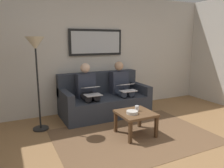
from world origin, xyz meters
TOP-DOWN VIEW (x-y plane):
  - ground_plane at (0.00, 0.00)m, footprint 6.00×5.20m
  - wall_rear at (0.00, -2.60)m, footprint 6.00×0.12m
  - area_rug at (0.00, -0.85)m, footprint 2.60×1.80m
  - couch at (0.00, -2.12)m, footprint 1.85×0.90m
  - framed_mirror at (0.00, -2.51)m, footprint 1.24×0.05m
  - coffee_table at (-0.05, -0.90)m, footprint 0.58×0.58m
  - cup at (-0.11, -0.95)m, footprint 0.07×0.07m
  - bowl at (0.04, -0.86)m, footprint 0.19×0.19m
  - person_left at (-0.39, -2.05)m, footprint 0.38×0.58m
  - laptop_white at (-0.39, -1.80)m, footprint 0.34×0.33m
  - person_right at (0.39, -2.05)m, footprint 0.38×0.58m
  - laptop_silver at (0.39, -1.81)m, footprint 0.32×0.37m
  - standing_lamp at (1.38, -1.85)m, footprint 0.32×0.32m

SIDE VIEW (x-z plane):
  - ground_plane at x=0.00m, z-range -0.10..0.00m
  - area_rug at x=0.00m, z-range 0.00..0.01m
  - couch at x=0.00m, z-range -0.14..0.76m
  - coffee_table at x=-0.05m, z-range 0.14..0.54m
  - bowl at x=0.04m, z-range 0.40..0.45m
  - cup at x=-0.11m, z-range 0.40..0.49m
  - person_left at x=-0.39m, z-range 0.04..1.18m
  - person_right at x=0.39m, z-range 0.04..1.18m
  - laptop_white at x=-0.39m, z-range 0.55..0.70m
  - laptop_silver at x=0.39m, z-range 0.56..0.71m
  - wall_rear at x=0.00m, z-range 0.00..2.60m
  - standing_lamp at x=1.38m, z-range 0.54..2.20m
  - framed_mirror at x=0.00m, z-range 1.26..1.84m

